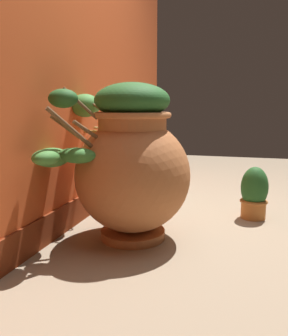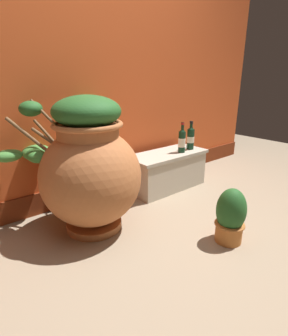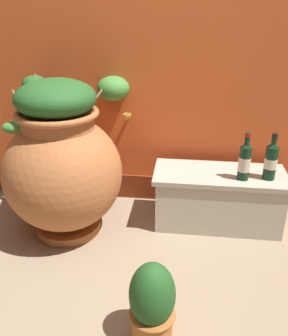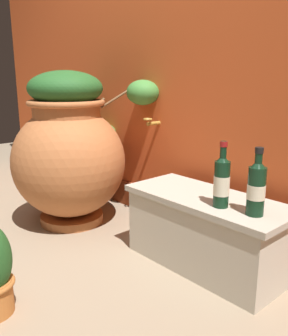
{
  "view_description": "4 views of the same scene",
  "coord_description": "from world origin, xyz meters",
  "px_view_note": "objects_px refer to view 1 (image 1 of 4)",
  "views": [
    {
      "loc": [
        -2.39,
        -0.01,
        0.83
      ],
      "look_at": [
        0.17,
        0.7,
        0.36
      ],
      "focal_mm": 37.33,
      "sensor_mm": 36.0,
      "label": 1
    },
    {
      "loc": [
        -1.21,
        -0.98,
        1.08
      ],
      "look_at": [
        0.18,
        0.71,
        0.33
      ],
      "focal_mm": 28.57,
      "sensor_mm": 36.0,
      "label": 2
    },
    {
      "loc": [
        0.36,
        -1.24,
        1.34
      ],
      "look_at": [
        0.1,
        0.82,
        0.38
      ],
      "focal_mm": 38.15,
      "sensor_mm": 36.0,
      "label": 3
    },
    {
      "loc": [
        1.62,
        -0.52,
        0.94
      ],
      "look_at": [
        0.15,
        0.8,
        0.43
      ],
      "focal_mm": 38.93,
      "sensor_mm": 36.0,
      "label": 4
    }
  ],
  "objects_px": {
    "terracotta_urn": "(130,164)",
    "wine_bottle_middle": "(156,141)",
    "potted_shrub": "(254,194)",
    "wine_bottle_left": "(154,143)"
  },
  "relations": [
    {
      "from": "terracotta_urn",
      "to": "wine_bottle_middle",
      "type": "bearing_deg",
      "value": 6.54
    },
    {
      "from": "wine_bottle_middle",
      "to": "potted_shrub",
      "type": "xyz_separation_m",
      "value": [
        -0.61,
        -0.91,
        -0.3
      ]
    },
    {
      "from": "potted_shrub",
      "to": "wine_bottle_middle",
      "type": "bearing_deg",
      "value": 55.87
    },
    {
      "from": "wine_bottle_middle",
      "to": "potted_shrub",
      "type": "height_order",
      "value": "wine_bottle_middle"
    },
    {
      "from": "terracotta_urn",
      "to": "wine_bottle_left",
      "type": "distance_m",
      "value": 1.09
    },
    {
      "from": "wine_bottle_left",
      "to": "potted_shrub",
      "type": "relative_size",
      "value": 0.76
    },
    {
      "from": "wine_bottle_left",
      "to": "wine_bottle_middle",
      "type": "height_order",
      "value": "wine_bottle_left"
    },
    {
      "from": "terracotta_urn",
      "to": "wine_bottle_middle",
      "type": "xyz_separation_m",
      "value": [
        1.24,
        0.14,
        0.02
      ]
    },
    {
      "from": "wine_bottle_left",
      "to": "potted_shrub",
      "type": "height_order",
      "value": "wine_bottle_left"
    },
    {
      "from": "terracotta_urn",
      "to": "potted_shrub",
      "type": "relative_size",
      "value": 2.49
    }
  ]
}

